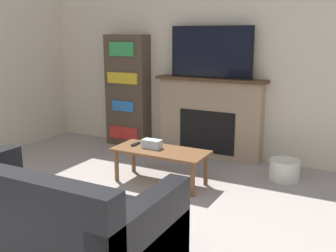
{
  "coord_description": "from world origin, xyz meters",
  "views": [
    {
      "loc": [
        1.83,
        -1.2,
        1.69
      ],
      "look_at": [
        -0.1,
        2.44,
        0.72
      ],
      "focal_mm": 42.0,
      "sensor_mm": 36.0,
      "label": 1
    }
  ],
  "objects_px": {
    "coffee_table": "(161,154)",
    "bookshelf": "(128,91)",
    "fireplace": "(210,117)",
    "tv": "(211,52)",
    "couch": "(42,230)",
    "storage_basket": "(284,170)"
  },
  "relations": [
    {
      "from": "coffee_table",
      "to": "bookshelf",
      "type": "relative_size",
      "value": 0.65
    },
    {
      "from": "fireplace",
      "to": "tv",
      "type": "relative_size",
      "value": 1.35
    },
    {
      "from": "couch",
      "to": "bookshelf",
      "type": "height_order",
      "value": "bookshelf"
    },
    {
      "from": "coffee_table",
      "to": "bookshelf",
      "type": "height_order",
      "value": "bookshelf"
    },
    {
      "from": "fireplace",
      "to": "coffee_table",
      "type": "relative_size",
      "value": 1.42
    },
    {
      "from": "fireplace",
      "to": "storage_basket",
      "type": "xyz_separation_m",
      "value": [
        1.14,
        -0.46,
        -0.44
      ]
    },
    {
      "from": "tv",
      "to": "fireplace",
      "type": "bearing_deg",
      "value": 90.0
    },
    {
      "from": "tv",
      "to": "couch",
      "type": "bearing_deg",
      "value": -90.69
    },
    {
      "from": "couch",
      "to": "storage_basket",
      "type": "bearing_deg",
      "value": 66.13
    },
    {
      "from": "bookshelf",
      "to": "storage_basket",
      "type": "xyz_separation_m",
      "value": [
        2.48,
        -0.44,
        -0.72
      ]
    },
    {
      "from": "couch",
      "to": "tv",
      "type": "bearing_deg",
      "value": 89.31
    },
    {
      "from": "tv",
      "to": "storage_basket",
      "type": "height_order",
      "value": "tv"
    },
    {
      "from": "couch",
      "to": "bookshelf",
      "type": "relative_size",
      "value": 1.1
    },
    {
      "from": "coffee_table",
      "to": "couch",
      "type": "bearing_deg",
      "value": -87.93
    },
    {
      "from": "fireplace",
      "to": "bookshelf",
      "type": "xyz_separation_m",
      "value": [
        -1.34,
        -0.02,
        0.28
      ]
    },
    {
      "from": "coffee_table",
      "to": "fireplace",
      "type": "bearing_deg",
      "value": 85.08
    },
    {
      "from": "couch",
      "to": "bookshelf",
      "type": "xyz_separation_m",
      "value": [
        -1.3,
        3.1,
        0.54
      ]
    },
    {
      "from": "couch",
      "to": "fireplace",
      "type": "bearing_deg",
      "value": 89.31
    },
    {
      "from": "tv",
      "to": "storage_basket",
      "type": "xyz_separation_m",
      "value": [
        1.14,
        -0.44,
        -1.33
      ]
    },
    {
      "from": "tv",
      "to": "couch",
      "type": "height_order",
      "value": "tv"
    },
    {
      "from": "storage_basket",
      "to": "tv",
      "type": "bearing_deg",
      "value": 159.01
    },
    {
      "from": "couch",
      "to": "coffee_table",
      "type": "relative_size",
      "value": 1.68
    }
  ]
}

